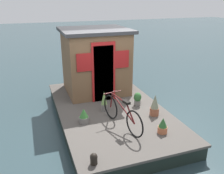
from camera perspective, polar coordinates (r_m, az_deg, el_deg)
The scene contains 10 objects.
ground_plane at distance 7.20m, azimuth -0.54°, elevation -7.75°, with size 60.00×60.00×0.00m, color #2D4247.
houseboat_deck at distance 7.10m, azimuth -0.54°, elevation -6.29°, with size 5.06×2.91×0.41m.
houseboat_cabin at distance 7.94m, azimuth -3.93°, elevation 6.21°, with size 1.94×2.11×2.07m.
bicycle at distance 5.87m, azimuth 2.32°, elevation -6.23°, with size 1.66×0.53×0.77m.
potted_plant_geranium at distance 6.73m, azimuth -1.87°, elevation -3.44°, with size 0.19×0.19×0.57m.
potted_plant_basil at distance 6.19m, azimuth -6.65°, elevation -6.78°, with size 0.25×0.25×0.38m.
potted_plant_mint at distance 7.12m, azimuth 6.03°, elevation -2.76°, with size 0.22×0.22×0.39m.
potted_plant_succulent at distance 6.56m, azimuth 10.04°, elevation -4.30°, with size 0.25×0.25×0.59m.
potted_plant_sage at distance 5.82m, azimuth 11.87°, elevation -8.93°, with size 0.23×0.23×0.39m.
mooring_bollard at distance 4.80m, azimuth -4.32°, elevation -16.48°, with size 0.15×0.15×0.23m.
Camera 1 is at (-6.00, 2.05, 3.41)m, focal length 38.79 mm.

